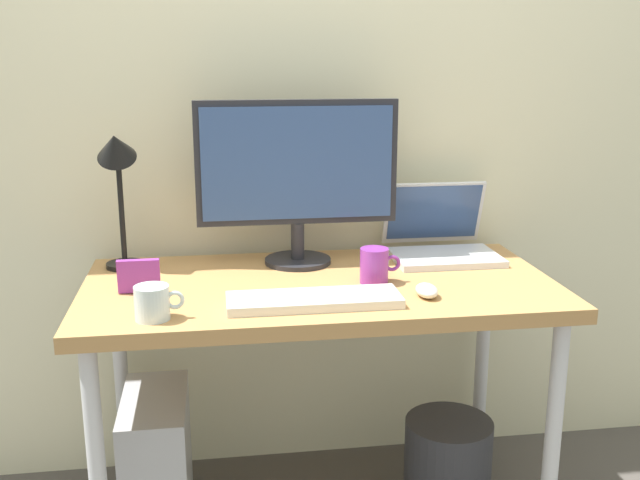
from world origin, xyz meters
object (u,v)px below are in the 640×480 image
object	(u,v)px
computer_tower	(158,465)
mouse	(427,290)
photo_frame	(139,276)
coffee_mug	(375,266)
laptop	(440,238)
desk_lamp	(117,168)
wastebasket	(447,467)
desk	(320,306)
keyboard	(314,300)
monitor	(297,172)
glass_cup	(153,303)

from	to	relation	value
computer_tower	mouse	bearing A→B (deg)	-12.88
mouse	photo_frame	world-z (taller)	photo_frame
computer_tower	coffee_mug	bearing A→B (deg)	-2.65
laptop	computer_tower	world-z (taller)	laptop
desk_lamp	wastebasket	world-z (taller)	desk_lamp
desk	keyboard	bearing A→B (deg)	-102.99
mouse	coffee_mug	xyz separation A→B (m)	(-0.11, 0.14, 0.03)
coffee_mug	monitor	bearing A→B (deg)	129.82
glass_cup	computer_tower	bearing A→B (deg)	98.41
coffee_mug	wastebasket	bearing A→B (deg)	-1.44
computer_tower	desk_lamp	bearing A→B (deg)	112.16
coffee_mug	photo_frame	size ratio (longest dim) A/B	1.03
desk_lamp	computer_tower	distance (m)	0.86
monitor	mouse	size ratio (longest dim) A/B	6.60
wastebasket	desk_lamp	bearing A→B (deg)	166.11
laptop	mouse	bearing A→B (deg)	-112.01
mouse	wastebasket	xyz separation A→B (m)	(0.13, 0.13, -0.61)
monitor	keyboard	world-z (taller)	monitor
keyboard	laptop	bearing A→B (deg)	41.45
mouse	desk_lamp	bearing A→B (deg)	155.82
desk	photo_frame	bearing A→B (deg)	-176.56
coffee_mug	photo_frame	world-z (taller)	coffee_mug
keyboard	computer_tower	world-z (taller)	keyboard
laptop	wastebasket	world-z (taller)	laptop
laptop	photo_frame	size ratio (longest dim) A/B	2.91
desk_lamp	mouse	world-z (taller)	desk_lamp
monitor	mouse	xyz separation A→B (m)	(0.30, -0.36, -0.26)
photo_frame	wastebasket	world-z (taller)	photo_frame
laptop	keyboard	distance (m)	0.61
desk_lamp	glass_cup	world-z (taller)	desk_lamp
desk	wastebasket	distance (m)	0.65
mouse	computer_tower	size ratio (longest dim) A/B	0.21
desk	coffee_mug	xyz separation A→B (m)	(0.15, -0.03, 0.12)
glass_cup	desk_lamp	bearing A→B (deg)	104.93
mouse	glass_cup	distance (m)	0.70
glass_cup	mouse	bearing A→B (deg)	5.43
computer_tower	laptop	bearing A→B (deg)	13.78
wastebasket	glass_cup	bearing A→B (deg)	-166.41
laptop	mouse	xyz separation A→B (m)	(-0.16, -0.38, -0.04)
keyboard	photo_frame	world-z (taller)	photo_frame
desk_lamp	computer_tower	size ratio (longest dim) A/B	1.02
desk	computer_tower	distance (m)	0.66
computer_tower	monitor	bearing A→B (deg)	24.34
desk	monitor	world-z (taller)	monitor
keyboard	coffee_mug	xyz separation A→B (m)	(0.19, 0.16, 0.04)
monitor	coffee_mug	world-z (taller)	monitor
monitor	laptop	bearing A→B (deg)	2.67
monitor	photo_frame	bearing A→B (deg)	-153.53
coffee_mug	glass_cup	size ratio (longest dim) A/B	0.96
keyboard	computer_tower	xyz separation A→B (m)	(-0.43, 0.19, -0.54)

